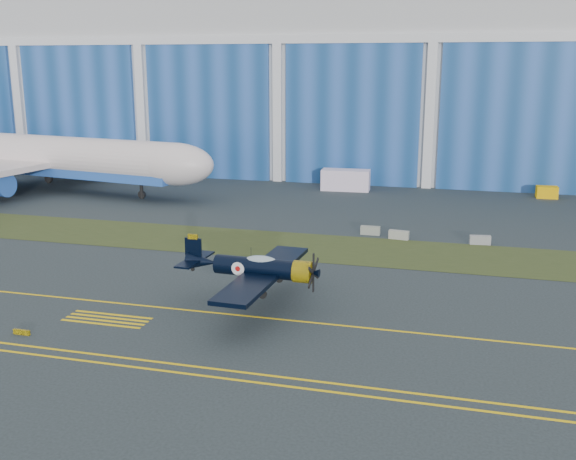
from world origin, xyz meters
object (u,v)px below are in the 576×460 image
(shipping_container, at_px, (346,180))
(tug, at_px, (547,192))
(warbird, at_px, (255,267))
(jetliner, at_px, (36,112))

(shipping_container, relative_size, tug, 2.49)
(warbird, distance_m, jetliner, 58.13)
(jetliner, distance_m, tug, 69.91)
(jetliner, xyz_separation_m, shipping_container, (41.62, 10.08, -9.32))
(warbird, xyz_separation_m, jetliner, (-43.69, 37.56, 7.71))
(jetliner, height_order, tug, jetliner)
(warbird, relative_size, shipping_container, 2.15)
(jetliner, bearing_deg, shipping_container, 22.87)
(warbird, bearing_deg, tug, 66.00)
(shipping_container, height_order, tug, shipping_container)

